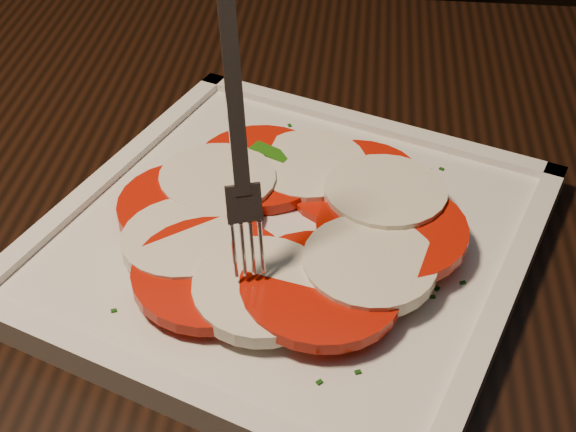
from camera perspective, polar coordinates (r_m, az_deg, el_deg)
The scene contains 5 objects.
table at distance 0.64m, azimuth -8.13°, elevation -7.74°, with size 1.22×0.82×0.75m.
chair at distance 1.39m, azimuth 0.00°, elevation 14.82°, with size 0.54×0.54×0.93m.
plate at distance 0.54m, azimuth 0.00°, elevation -1.83°, with size 0.31×0.31×0.01m, color silver.
caprese_salad at distance 0.53m, azimuth 0.01°, elevation -0.33°, with size 0.24×0.26×0.03m.
fork at distance 0.45m, azimuth -3.82°, elevation 7.10°, with size 0.02×0.06×0.18m, color white, non-canonical shape.
Camera 1 is at (0.26, -0.71, 1.12)m, focal length 50.00 mm.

